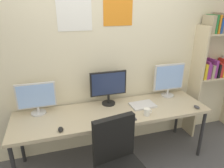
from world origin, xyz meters
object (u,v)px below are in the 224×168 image
Objects in this scene: monitor_left at (36,98)px; monitor_center at (108,86)px; mouse_left_side at (197,107)px; mouse_right_side at (61,129)px; coffee_mug at (147,112)px; desk at (113,114)px; laptop_closed at (143,105)px; bookshelf at (217,65)px; keyboard_main at (119,120)px; monitor_right at (169,79)px.

monitor_center reaches higher than monitor_left.
mouse_right_side is at bearing -179.71° from mouse_left_side.
monitor_left reaches higher than coffee_mug.
mouse_right_side is at bearing -145.36° from monitor_center.
monitor_center reaches higher than coffee_mug.
laptop_closed reaches higher than desk.
bookshelf reaches higher than keyboard_main.
bookshelf is 4.79× the size of keyboard_main.
desk is at bearing -166.73° from monitor_right.
coffee_mug is (0.36, -0.22, 0.09)m from desk.
keyboard_main is 1.23× the size of laptop_closed.
monitor_center is 5.05× the size of mouse_left_side.
mouse_left_side is 1.00× the size of mouse_right_side.
laptop_closed is (-1.30, -0.21, -0.39)m from bookshelf.
keyboard_main is 1.06m from mouse_left_side.
mouse_right_side is (0.24, -0.46, -0.20)m from monitor_left.
desk is 7.65× the size of laptop_closed.
mouse_left_side is (1.06, -0.24, 0.06)m from desk.
monitor_right is at bearing 0.00° from monitor_center.
mouse_right_side is (-1.56, -0.46, -0.25)m from monitor_right.
monitor_right reaches higher than monitor_left.
monitor_center is 1.23× the size of keyboard_main.
keyboard_main is at bearing -165.00° from bookshelf.
coffee_mug is (-0.54, -0.43, -0.22)m from monitor_right.
desk is at bearing 167.40° from mouse_left_side.
keyboard_main is at bearing 179.57° from mouse_left_side.
monitor_center is at bearing 34.64° from mouse_right_side.
mouse_right_side is (-0.66, -0.25, 0.06)m from desk.
bookshelf is at bearing 18.26° from coffee_mug.
coffee_mug is at bearing -161.74° from bookshelf.
bookshelf is 3.93× the size of monitor_right.
coffee_mug reaches higher than laptop_closed.
mouse_right_side is 1.03m from coffee_mug.
keyboard_main is at bearing 1.44° from mouse_right_side.
desk is 0.71m from mouse_right_side.
mouse_left_side is at bearing -12.91° from monitor_left.
keyboard_main is (-1.72, -0.46, -0.39)m from bookshelf.
monitor_right is 0.54m from mouse_left_side.
laptop_closed is at bearing -24.33° from monitor_center.
bookshelf reaches higher than mouse_left_side.
keyboard_main is at bearing -26.17° from monitor_left.
mouse_right_side is 0.30× the size of laptop_closed.
monitor_center is at bearing -180.00° from monitor_right.
monitor_right reaches higher than monitor_center.
laptop_closed is (-0.48, -0.19, -0.25)m from monitor_right.
monitor_center is 0.84m from mouse_right_side.
desk is at bearing -179.20° from laptop_closed.
mouse_left_side is 1.73m from mouse_right_side.
laptop_closed is at bearing -158.60° from monitor_right.
monitor_center is at bearing 130.09° from coffee_mug.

